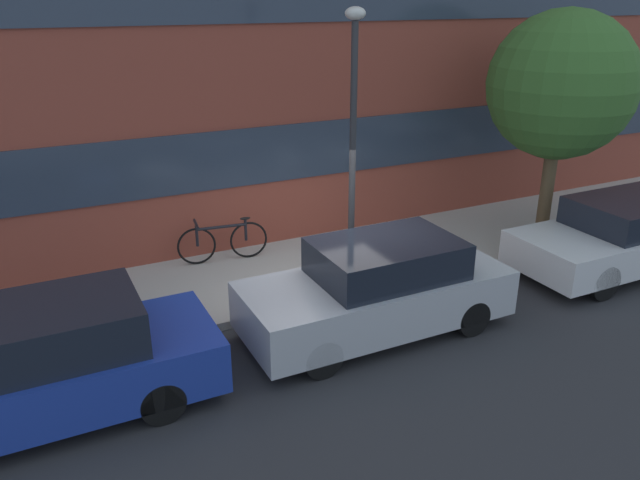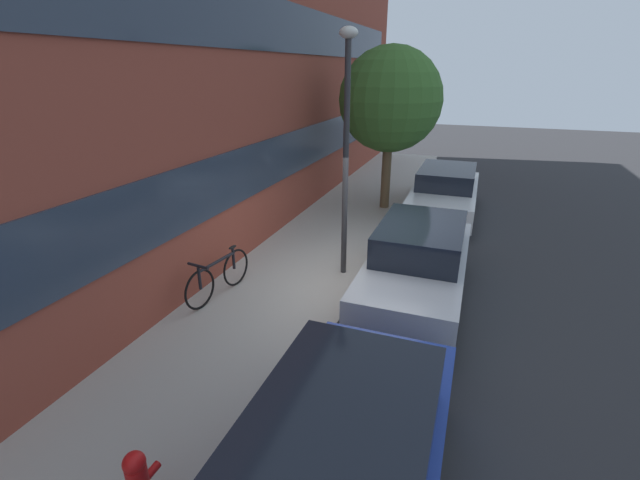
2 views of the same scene
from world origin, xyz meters
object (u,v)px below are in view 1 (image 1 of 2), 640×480
at_px(parked_car_white, 626,234).
at_px(street_tree, 561,86).
at_px(lamp_post, 353,122).
at_px(bicycle, 223,241).
at_px(parked_car_silver, 378,289).
at_px(parked_car_blue, 30,368).

height_order(parked_car_white, street_tree, street_tree).
bearing_deg(street_tree, parked_car_white, -77.56).
bearing_deg(lamp_post, bicycle, 133.33).
xyz_separation_m(parked_car_silver, lamp_post, (0.37, 1.52, 2.23)).
distance_m(parked_car_silver, street_tree, 5.87).
height_order(bicycle, street_tree, street_tree).
distance_m(bicycle, lamp_post, 3.48).
bearing_deg(bicycle, street_tree, 172.96).
relative_size(parked_car_silver, lamp_post, 0.90).
relative_size(parked_car_silver, parked_car_white, 0.92).
distance_m(parked_car_blue, bicycle, 4.83).
height_order(parked_car_silver, street_tree, street_tree).
bearing_deg(parked_car_blue, bicycle, -135.93).
bearing_deg(lamp_post, parked_car_white, -16.81).
xyz_separation_m(bicycle, lamp_post, (1.73, -1.83, 2.40)).
xyz_separation_m(bicycle, street_tree, (6.40, -1.66, 2.67)).
distance_m(bicycle, street_tree, 7.13).
relative_size(parked_car_silver, bicycle, 2.42).
bearing_deg(street_tree, parked_car_blue, -170.24).
xyz_separation_m(street_tree, lamp_post, (-4.67, -0.17, -0.26)).
bearing_deg(street_tree, lamp_post, -177.89).
height_order(parked_car_blue, street_tree, street_tree).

